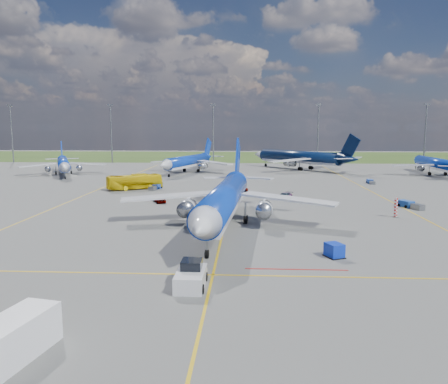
{
  "coord_description": "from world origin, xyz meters",
  "views": [
    {
      "loc": [
        3.13,
        -59.21,
        13.69
      ],
      "look_at": [
        -0.34,
        6.16,
        4.0
      ],
      "focal_mm": 35.0,
      "sensor_mm": 36.0,
      "label": 1
    }
  ],
  "objects_px": {
    "bg_jet_nw": "(64,175)",
    "service_car_c": "(284,196)",
    "uld_container": "(334,250)",
    "service_van": "(15,337)",
    "warning_post": "(396,208)",
    "bg_jet_nnw": "(188,173)",
    "bg_jet_ne": "(434,174)",
    "service_car_a": "(159,198)",
    "pushback_tug": "(191,276)",
    "baggage_tug_w": "(410,205)",
    "apron_bus": "(135,182)",
    "baggage_tug_c": "(156,187)",
    "baggage_tug_e": "(371,182)",
    "main_airliner": "(224,227)",
    "service_car_b": "(237,188)",
    "bg_jet_n": "(298,169)"
  },
  "relations": [
    {
      "from": "uld_container",
      "to": "apron_bus",
      "type": "distance_m",
      "value": 60.55
    },
    {
      "from": "apron_bus",
      "to": "service_car_b",
      "type": "height_order",
      "value": "apron_bus"
    },
    {
      "from": "warning_post",
      "to": "bg_jet_nnw",
      "type": "bearing_deg",
      "value": 122.25
    },
    {
      "from": "main_airliner",
      "to": "baggage_tug_c",
      "type": "xyz_separation_m",
      "value": [
        -17.34,
        36.85,
        0.48
      ]
    },
    {
      "from": "warning_post",
      "to": "apron_bus",
      "type": "bearing_deg",
      "value": 149.55
    },
    {
      "from": "pushback_tug",
      "to": "apron_bus",
      "type": "distance_m",
      "value": 62.59
    },
    {
      "from": "bg_jet_ne",
      "to": "pushback_tug",
      "type": "relative_size",
      "value": 5.52
    },
    {
      "from": "warning_post",
      "to": "bg_jet_ne",
      "type": "relative_size",
      "value": 0.08
    },
    {
      "from": "service_car_c",
      "to": "service_car_b",
      "type": "bearing_deg",
      "value": 169.14
    },
    {
      "from": "warning_post",
      "to": "bg_jet_n",
      "type": "xyz_separation_m",
      "value": [
        -5.89,
        77.64,
        -1.5
      ]
    },
    {
      "from": "bg_jet_n",
      "to": "baggage_tug_w",
      "type": "bearing_deg",
      "value": 54.4
    },
    {
      "from": "service_van",
      "to": "baggage_tug_c",
      "type": "xyz_separation_m",
      "value": [
        -6.61,
        72.02,
        -0.78
      ]
    },
    {
      "from": "uld_container",
      "to": "apron_bus",
      "type": "xyz_separation_m",
      "value": [
        -34.43,
        49.8,
        0.96
      ]
    },
    {
      "from": "main_airliner",
      "to": "service_car_b",
      "type": "distance_m",
      "value": 34.18
    },
    {
      "from": "baggage_tug_e",
      "to": "main_airliner",
      "type": "bearing_deg",
      "value": -123.92
    },
    {
      "from": "baggage_tug_c",
      "to": "bg_jet_nw",
      "type": "bearing_deg",
      "value": 153.14
    },
    {
      "from": "service_car_b",
      "to": "service_car_c",
      "type": "bearing_deg",
      "value": -142.92
    },
    {
      "from": "uld_container",
      "to": "bg_jet_ne",
      "type": "bearing_deg",
      "value": 38.06
    },
    {
      "from": "bg_jet_nw",
      "to": "bg_jet_ne",
      "type": "bearing_deg",
      "value": -20.92
    },
    {
      "from": "bg_jet_nw",
      "to": "service_car_c",
      "type": "height_order",
      "value": "bg_jet_nw"
    },
    {
      "from": "baggage_tug_w",
      "to": "service_van",
      "type": "bearing_deg",
      "value": -152.25
    },
    {
      "from": "service_van",
      "to": "apron_bus",
      "type": "height_order",
      "value": "apron_bus"
    },
    {
      "from": "bg_jet_nnw",
      "to": "pushback_tug",
      "type": "relative_size",
      "value": 5.87
    },
    {
      "from": "bg_jet_ne",
      "to": "apron_bus",
      "type": "height_order",
      "value": "bg_jet_ne"
    },
    {
      "from": "bg_jet_ne",
      "to": "baggage_tug_w",
      "type": "distance_m",
      "value": 61.81
    },
    {
      "from": "main_airliner",
      "to": "baggage_tug_e",
      "type": "distance_m",
      "value": 59.8
    },
    {
      "from": "service_van",
      "to": "baggage_tug_e",
      "type": "xyz_separation_m",
      "value": [
        44.32,
        84.64,
        -0.81
      ]
    },
    {
      "from": "bg_jet_nnw",
      "to": "baggage_tug_e",
      "type": "height_order",
      "value": "bg_jet_nnw"
    },
    {
      "from": "bg_jet_nnw",
      "to": "service_car_a",
      "type": "xyz_separation_m",
      "value": [
        1.94,
        -53.46,
        0.73
      ]
    },
    {
      "from": "bg_jet_ne",
      "to": "service_car_a",
      "type": "height_order",
      "value": "bg_jet_ne"
    },
    {
      "from": "bg_jet_ne",
      "to": "service_car_c",
      "type": "distance_m",
      "value": 67.18
    },
    {
      "from": "service_car_b",
      "to": "baggage_tug_e",
      "type": "distance_m",
      "value": 36.13
    },
    {
      "from": "main_airliner",
      "to": "pushback_tug",
      "type": "height_order",
      "value": "main_airliner"
    },
    {
      "from": "apron_bus",
      "to": "service_car_b",
      "type": "distance_m",
      "value": 23.0
    },
    {
      "from": "bg_jet_nw",
      "to": "bg_jet_ne",
      "type": "height_order",
      "value": "bg_jet_ne"
    },
    {
      "from": "bg_jet_ne",
      "to": "baggage_tug_c",
      "type": "relative_size",
      "value": 7.5
    },
    {
      "from": "main_airliner",
      "to": "service_car_c",
      "type": "height_order",
      "value": "main_airliner"
    },
    {
      "from": "main_airliner",
      "to": "apron_bus",
      "type": "relative_size",
      "value": 3.59
    },
    {
      "from": "apron_bus",
      "to": "bg_jet_nnw",
      "type": "bearing_deg",
      "value": -40.63
    },
    {
      "from": "baggage_tug_w",
      "to": "main_airliner",
      "type": "bearing_deg",
      "value": -175.46
    },
    {
      "from": "baggage_tug_e",
      "to": "bg_jet_nnw",
      "type": "bearing_deg",
      "value": 154.3
    },
    {
      "from": "service_car_a",
      "to": "baggage_tug_e",
      "type": "height_order",
      "value": "service_car_a"
    },
    {
      "from": "bg_jet_nnw",
      "to": "bg_jet_n",
      "type": "bearing_deg",
      "value": 36.91
    },
    {
      "from": "uld_container",
      "to": "service_van",
      "type": "relative_size",
      "value": 0.33
    },
    {
      "from": "bg_jet_n",
      "to": "bg_jet_ne",
      "type": "height_order",
      "value": "bg_jet_n"
    },
    {
      "from": "bg_jet_nnw",
      "to": "pushback_tug",
      "type": "height_order",
      "value": "bg_jet_nnw"
    },
    {
      "from": "bg_jet_n",
      "to": "baggage_tug_w",
      "type": "height_order",
      "value": "bg_jet_n"
    },
    {
      "from": "service_van",
      "to": "baggage_tug_c",
      "type": "height_order",
      "value": "service_van"
    },
    {
      "from": "bg_jet_nw",
      "to": "service_car_c",
      "type": "xyz_separation_m",
      "value": [
        60.7,
        -40.35,
        0.62
      ]
    },
    {
      "from": "bg_jet_ne",
      "to": "baggage_tug_c",
      "type": "height_order",
      "value": "bg_jet_ne"
    }
  ]
}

